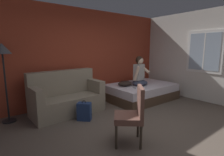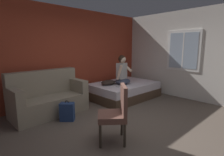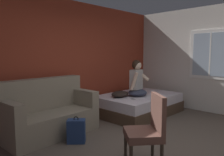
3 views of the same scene
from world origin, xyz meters
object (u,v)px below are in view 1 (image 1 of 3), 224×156
(couch, at_px, (67,97))
(backpack, at_px, (84,112))
(floor_lamp, at_px, (3,56))
(bed, at_px, (141,92))
(throw_pillow, at_px, (125,83))
(cell_phone, at_px, (134,88))
(side_chair, at_px, (132,113))
(person_seated, at_px, (139,74))

(couch, xyz_separation_m, backpack, (0.12, -0.68, -0.20))
(backpack, relative_size, floor_lamp, 0.27)
(bed, distance_m, couch, 2.35)
(throw_pillow, bearing_deg, cell_phone, -89.57)
(side_chair, relative_size, throw_pillow, 2.04)
(cell_phone, height_order, floor_lamp, floor_lamp)
(throw_pillow, distance_m, floor_lamp, 3.17)
(bed, height_order, person_seated, person_seated)
(bed, relative_size, cell_phone, 14.49)
(floor_lamp, bearing_deg, person_seated, -10.10)
(bed, height_order, backpack, bed)
(backpack, relative_size, cell_phone, 3.18)
(person_seated, xyz_separation_m, floor_lamp, (-3.42, 0.61, 0.59))
(throw_pillow, relative_size, floor_lamp, 0.28)
(person_seated, bearing_deg, side_chair, -138.62)
(couch, bearing_deg, side_chair, -81.39)
(bed, relative_size, person_seated, 2.38)
(couch, height_order, backpack, couch)
(side_chair, bearing_deg, bed, 40.28)
(throw_pillow, height_order, cell_phone, throw_pillow)
(floor_lamp, bearing_deg, backpack, -33.97)
(floor_lamp, bearing_deg, bed, -8.78)
(couch, distance_m, backpack, 0.72)
(couch, bearing_deg, person_seated, -9.73)
(backpack, bearing_deg, side_chair, -82.25)
(couch, xyz_separation_m, floor_lamp, (-1.24, 0.23, 1.04))
(throw_pillow, bearing_deg, floor_lamp, 172.19)
(person_seated, relative_size, cell_phone, 6.08)
(couch, height_order, cell_phone, couch)
(person_seated, bearing_deg, backpack, -171.43)
(person_seated, height_order, backpack, person_seated)
(side_chair, bearing_deg, throw_pillow, 51.39)
(couch, relative_size, throw_pillow, 3.62)
(throw_pillow, xyz_separation_m, cell_phone, (0.00, -0.39, -0.07))
(side_chair, xyz_separation_m, backpack, (-0.18, 1.34, -0.34))
(side_chair, distance_m, person_seated, 2.51)
(bed, bearing_deg, throw_pillow, 165.93)
(person_seated, relative_size, throw_pillow, 1.82)
(side_chair, relative_size, cell_phone, 6.81)
(backpack, relative_size, throw_pillow, 0.95)
(backpack, xyz_separation_m, throw_pillow, (1.66, 0.50, 0.36))
(throw_pillow, bearing_deg, couch, 174.26)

